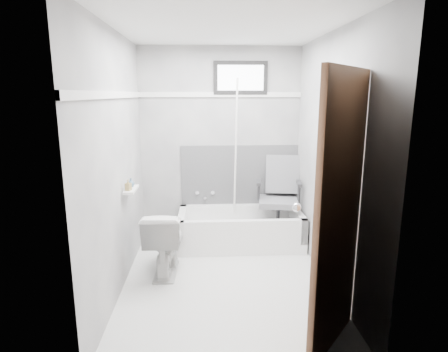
{
  "coord_description": "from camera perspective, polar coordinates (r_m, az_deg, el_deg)",
  "views": [
    {
      "loc": [
        -0.19,
        -3.41,
        1.83
      ],
      "look_at": [
        0.0,
        0.35,
        1.0
      ],
      "focal_mm": 30.0,
      "sensor_mm": 36.0,
      "label": 1
    }
  ],
  "objects": [
    {
      "name": "floor",
      "position": [
        3.87,
        0.28,
        -15.75
      ],
      "size": [
        2.6,
        2.6,
        0.0
      ],
      "primitive_type": "plane",
      "color": "white",
      "rests_on": "ground"
    },
    {
      "name": "ceiling",
      "position": [
        3.46,
        0.32,
        21.91
      ],
      "size": [
        2.6,
        2.6,
        0.0
      ],
      "primitive_type": "plane",
      "rotation": [
        3.14,
        0.0,
        0.0
      ],
      "color": "silver",
      "rests_on": "floor"
    },
    {
      "name": "wall_back",
      "position": [
        4.76,
        -0.59,
        4.81
      ],
      "size": [
        2.0,
        0.02,
        2.4
      ],
      "primitive_type": "cube",
      "color": "slate",
      "rests_on": "floor"
    },
    {
      "name": "wall_front",
      "position": [
        2.21,
        2.22,
        -4.1
      ],
      "size": [
        2.0,
        0.02,
        2.4
      ],
      "primitive_type": "cube",
      "color": "slate",
      "rests_on": "floor"
    },
    {
      "name": "wall_left",
      "position": [
        3.56,
        -16.0,
        1.76
      ],
      "size": [
        0.02,
        2.6,
        2.4
      ],
      "primitive_type": "cube",
      "color": "slate",
      "rests_on": "floor"
    },
    {
      "name": "wall_right",
      "position": [
        3.67,
        16.1,
        2.05
      ],
      "size": [
        0.02,
        2.6,
        2.4
      ],
      "primitive_type": "cube",
      "color": "slate",
      "rests_on": "floor"
    },
    {
      "name": "bathtub",
      "position": [
        4.65,
        2.48,
        -7.97
      ],
      "size": [
        1.5,
        0.7,
        0.42
      ],
      "primitive_type": null,
      "color": "white",
      "rests_on": "floor"
    },
    {
      "name": "office_chair",
      "position": [
        4.65,
        8.3,
        -3.07
      ],
      "size": [
        0.64,
        0.64,
        0.96
      ],
      "primitive_type": null,
      "rotation": [
        0.0,
        0.0,
        -0.17
      ],
      "color": "#5B5B5F",
      "rests_on": "bathtub"
    },
    {
      "name": "toilet",
      "position": [
        3.97,
        -9.03,
        -9.83
      ],
      "size": [
        0.4,
        0.7,
        0.67
      ],
      "primitive_type": "imported",
      "rotation": [
        0.0,
        0.0,
        3.11
      ],
      "color": "silver",
      "rests_on": "floor"
    },
    {
      "name": "door",
      "position": [
        2.57,
        24.66,
        -7.57
      ],
      "size": [
        0.78,
        0.78,
        2.0
      ],
      "primitive_type": null,
      "color": "brown",
      "rests_on": "floor"
    },
    {
      "name": "window",
      "position": [
        4.72,
        2.53,
        14.72
      ],
      "size": [
        0.66,
        0.04,
        0.4
      ],
      "primitive_type": null,
      "color": "black",
      "rests_on": "wall_back"
    },
    {
      "name": "backerboard",
      "position": [
        4.83,
        2.39,
        0.1
      ],
      "size": [
        1.5,
        0.02,
        0.78
      ],
      "primitive_type": "cube",
      "color": "#4C4C4F",
      "rests_on": "wall_back"
    },
    {
      "name": "trim_back",
      "position": [
        4.7,
        -0.6,
        12.3
      ],
      "size": [
        2.0,
        0.02,
        0.06
      ],
      "primitive_type": "cube",
      "color": "white",
      "rests_on": "wall_back"
    },
    {
      "name": "trim_left",
      "position": [
        3.5,
        -16.4,
        11.78
      ],
      "size": [
        0.02,
        2.6,
        0.06
      ],
      "primitive_type": "cube",
      "color": "white",
      "rests_on": "wall_left"
    },
    {
      "name": "pole",
      "position": [
        4.55,
        1.77,
        2.55
      ],
      "size": [
        0.02,
        0.4,
        1.92
      ],
      "primitive_type": "cylinder",
      "rotation": [
        0.2,
        0.0,
        0.0
      ],
      "color": "white",
      "rests_on": "bathtub"
    },
    {
      "name": "shelf",
      "position": [
        3.82,
        -13.97,
        -2.02
      ],
      "size": [
        0.1,
        0.32,
        0.02
      ],
      "primitive_type": "cube",
      "color": "white",
      "rests_on": "wall_left"
    },
    {
      "name": "soap_bottle_a",
      "position": [
        3.73,
        -14.4,
        -1.35
      ],
      "size": [
        0.06,
        0.06,
        0.11
      ],
      "primitive_type": "imported",
      "rotation": [
        0.0,
        0.0,
        -0.35
      ],
      "color": "olive",
      "rests_on": "shelf"
    },
    {
      "name": "soap_bottle_b",
      "position": [
        3.87,
        -14.0,
        -0.95
      ],
      "size": [
        0.09,
        0.09,
        0.09
      ],
      "primitive_type": "imported",
      "rotation": [
        0.0,
        0.0,
        0.7
      ],
      "color": "#486884",
      "rests_on": "shelf"
    },
    {
      "name": "faucet",
      "position": [
        4.85,
        -2.93,
        -2.89
      ],
      "size": [
        0.26,
        0.1,
        0.16
      ],
      "primitive_type": null,
      "color": "silver",
      "rests_on": "wall_back"
    }
  ]
}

